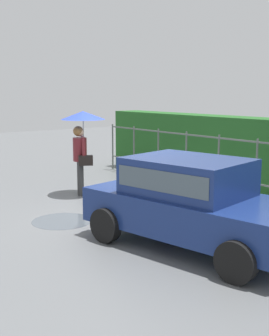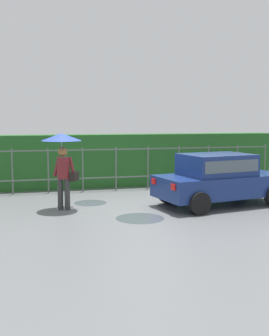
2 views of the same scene
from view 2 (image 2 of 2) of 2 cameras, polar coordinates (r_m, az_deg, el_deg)
The scene contains 7 objects.
ground_plane at distance 12.38m, azimuth 2.22°, elevation -4.94°, with size 40.00×40.00×0.00m, color slate.
car at distance 12.44m, azimuth 11.18°, elevation -1.24°, with size 3.94×2.39×1.48m.
pedestrian at distance 11.74m, azimuth -9.56°, elevation 2.19°, with size 1.09×1.09×2.08m.
fence_section at distance 14.91m, azimuth -0.32°, elevation 0.26°, with size 10.41×0.05×1.50m.
hedge_row at distance 15.79m, azimuth -1.13°, elevation 1.08°, with size 11.36×0.90×1.90m, color #235B23.
puddle_near at distance 10.75m, azimuth 0.73°, elevation -6.71°, with size 1.22×1.22×0.00m, color #4C545B.
puddle_far at distance 12.72m, azimuth -5.90°, elevation -4.64°, with size 0.96×0.96×0.00m, color #4C545B.
Camera 2 is at (-3.45, -11.62, 2.50)m, focal length 45.74 mm.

